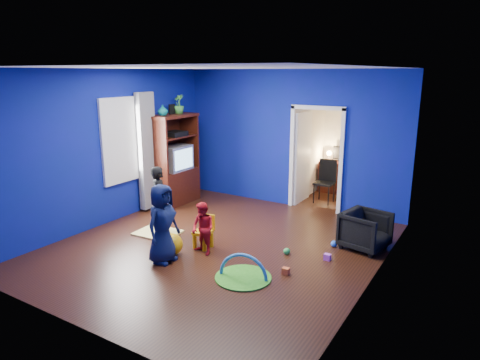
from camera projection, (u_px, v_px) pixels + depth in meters
The scene contains 32 objects.
floor at pixel (218, 247), 7.15m from camera, with size 5.00×5.50×0.01m, color black.
ceiling at pixel (216, 68), 6.43m from camera, with size 5.00×5.50×0.01m, color white.
wall_back at pixel (290, 139), 9.06m from camera, with size 5.00×0.02×2.90m, color navy.
wall_front at pixel (70, 207), 4.51m from camera, with size 5.00×0.02×2.90m, color navy.
wall_left at pixel (108, 148), 8.05m from camera, with size 0.02×5.50×2.90m, color navy.
wall_right at pixel (377, 183), 5.53m from camera, with size 0.02×5.50×2.90m, color navy.
alcove at pixel (331, 145), 9.53m from camera, with size 1.00×1.75×2.50m, color silver, non-canonical shape.
armchair at pixel (365, 230), 7.00m from camera, with size 0.68×0.69×0.63m, color black.
child_black at pixel (160, 200), 7.67m from camera, with size 0.45×0.29×1.22m, color black.
child_navy at pixel (162, 224), 6.45m from camera, with size 0.60×0.39×1.23m, color #0E1234.
toddler_red at pixel (203, 229), 6.77m from camera, with size 0.41×0.32×0.85m, color #AE1221.
vase at pixel (163, 110), 8.81m from camera, with size 0.21×0.21×0.22m, color #0B4F5C.
potted_plant at pixel (179, 104), 9.22m from camera, with size 0.23×0.23×0.41m, color green.
tv_armoire at pixel (174, 160), 9.32m from camera, with size 0.58×1.14×1.96m, color #3B1809.
crt_tv at pixel (176, 158), 9.29m from camera, with size 0.46×0.70×0.54m, color silver.
yellow_blanket at pixel (158, 233), 7.73m from camera, with size 0.75×0.60×0.03m, color #F2E07A.
hopper_ball at pixel (172, 244), 6.79m from camera, with size 0.35×0.35×0.35m, color yellow.
kid_chair at pixel (203, 233), 7.05m from camera, with size 0.28×0.28×0.50m, color yellow.
play_mat at pixel (243, 277), 6.05m from camera, with size 0.80×0.80×0.02m, color #359621.
toy_arch at pixel (243, 277), 6.05m from camera, with size 0.72×0.72×0.05m, color #3F8CD8.
window_left at pixel (122, 140), 8.31m from camera, with size 0.03×0.95×1.55m, color white.
curtain at pixel (147, 151), 8.78m from camera, with size 0.14×0.42×2.40m, color slate.
doorway at pixel (316, 161), 8.86m from camera, with size 1.16×0.10×2.10m, color white.
study_desk at pixel (338, 177), 10.27m from camera, with size 0.88×0.44×0.75m, color #3D140A.
desk_monitor at pixel (341, 153), 10.23m from camera, with size 0.40×0.05×0.32m, color black.
desk_lamp at pixel (329, 153), 10.33m from camera, with size 0.14×0.14×0.14m, color #FFD88C.
folding_chair at pixel (324, 182), 9.46m from camera, with size 0.40×0.40×0.92m, color black.
book_shelf at pixel (344, 108), 9.96m from camera, with size 0.88×0.24×0.04m, color white.
toy_0 at pixel (286, 271), 6.16m from camera, with size 0.10×0.08×0.10m, color #D75423.
toy_1 at pixel (334, 244), 7.14m from camera, with size 0.11×0.11×0.11m, color blue.
toy_2 at pixel (287, 251), 6.84m from camera, with size 0.11×0.11×0.11m, color green.
toy_3 at pixel (327, 257), 6.63m from camera, with size 0.10×0.08×0.10m, color #DA51D7.
Camera 1 is at (3.77, -5.49, 2.84)m, focal length 32.00 mm.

